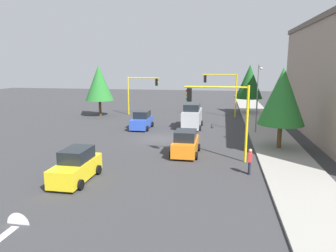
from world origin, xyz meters
The scene contains 16 objects.
ground_plane centered at (0.00, 0.00, 0.00)m, with size 120.00×120.00×0.00m, color #353538.
sidewalk_kerb centered at (-5.00, 10.50, 0.07)m, with size 80.00×4.00×0.15m, color gray.
lane_arrow_near centered at (11.51, -3.00, 0.01)m, with size 2.40×1.10×1.10m.
lane_arrow_mid centered at (17.51, -3.00, 0.01)m, with size 2.40×1.10×1.10m.
traffic_signal_near_left centered at (6.00, 5.68, 3.94)m, with size 0.36×4.59×5.56m.
traffic_signal_far_right centered at (-14.00, -5.65, 3.82)m, with size 0.36×4.59×5.37m.
traffic_signal_far_left centered at (-14.00, 5.73, 4.15)m, with size 0.36×4.59×5.88m.
street_lamp_curbside centered at (-3.61, 9.20, 4.35)m, with size 2.15×0.28×7.00m.
tree_opposite_side centered at (-12.00, -11.00, 4.58)m, with size 3.83×3.83×6.99m.
tree_roadside_far centered at (-18.00, 9.50, 4.62)m, with size 3.87×3.87×7.06m.
tree_roadside_near centered at (2.00, 10.50, 4.46)m, with size 3.74×3.74×6.81m.
delivery_van_silver centered at (-5.82, 2.44, 1.28)m, with size 4.80×2.22×2.77m.
car_blue centered at (-4.43, -3.02, 0.90)m, with size 3.93×2.07×1.98m.
car_orange centered at (4.89, 2.99, 0.90)m, with size 3.90×2.10×1.98m.
car_yellow centered at (11.56, -2.90, 0.90)m, with size 4.17×1.98×1.98m.
pedestrian_crossing centered at (8.61, 7.59, 0.91)m, with size 0.40×0.24×1.70m.
Camera 1 is at (28.18, 5.71, 6.91)m, focal length 32.91 mm.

